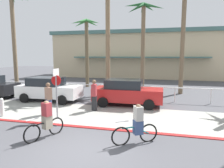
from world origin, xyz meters
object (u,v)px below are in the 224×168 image
(palm_tree_2, at_px, (107,17))
(pedestrian_1, at_px, (49,100))
(stop_sign_bike_lane, at_px, (56,86))
(palm_tree_1, at_px, (86,36))
(car_white_1, at_px, (49,89))
(cyclist_black_0, at_px, (46,120))
(palm_tree_0, at_px, (12,17))
(pedestrian_2, at_px, (94,96))
(cyclist_teal_1, at_px, (137,125))
(palm_tree_4, at_px, (184,14))
(palm_tree_3, at_px, (143,27))
(bollard_2, at_px, (2,107))
(car_red_2, at_px, (127,92))

(palm_tree_2, relative_size, pedestrian_1, 4.87)
(stop_sign_bike_lane, height_order, palm_tree_1, palm_tree_1)
(palm_tree_1, relative_size, pedestrian_1, 3.89)
(car_white_1, xyz_separation_m, cyclist_black_0, (3.39, -5.91, -0.18))
(car_white_1, bearing_deg, palm_tree_1, 88.64)
(palm_tree_0, height_order, pedestrian_2, palm_tree_0)
(stop_sign_bike_lane, relative_size, cyclist_teal_1, 1.60)
(car_white_1, xyz_separation_m, cyclist_teal_1, (6.90, -5.60, -0.18))
(palm_tree_1, xyz_separation_m, pedestrian_2, (3.78, -8.85, -4.28))
(palm_tree_0, xyz_separation_m, palm_tree_4, (14.80, 1.73, -0.14))
(palm_tree_1, xyz_separation_m, palm_tree_3, (5.81, -1.35, 0.60))
(bollard_2, relative_size, palm_tree_2, 0.12)
(car_red_2, relative_size, pedestrian_1, 2.49)
(bollard_2, height_order, car_white_1, car_white_1)
(palm_tree_1, bearing_deg, pedestrian_2, -66.89)
(palm_tree_0, xyz_separation_m, cyclist_black_0, (8.87, -9.41, -5.97))
(palm_tree_0, distance_m, palm_tree_4, 14.90)
(car_white_1, bearing_deg, palm_tree_2, 45.83)
(palm_tree_3, height_order, car_red_2, palm_tree_3)
(palm_tree_3, relative_size, cyclist_teal_1, 4.87)
(car_red_2, bearing_deg, palm_tree_2, 122.90)
(cyclist_black_0, bearing_deg, palm_tree_2, 90.14)
(car_white_1, bearing_deg, palm_tree_4, 29.30)
(palm_tree_3, xyz_separation_m, pedestrian_1, (-4.19, -8.82, -4.92))
(palm_tree_0, relative_size, cyclist_teal_1, 5.51)
(bollard_2, distance_m, cyclist_black_0, 4.26)
(stop_sign_bike_lane, relative_size, bollard_2, 2.56)
(palm_tree_1, height_order, car_white_1, palm_tree_1)
(bollard_2, relative_size, pedestrian_2, 0.55)
(palm_tree_1, bearing_deg, stop_sign_bike_lane, -77.22)
(palm_tree_0, distance_m, car_red_2, 12.95)
(car_red_2, height_order, pedestrian_1, pedestrian_1)
(cyclist_black_0, height_order, pedestrian_1, pedestrian_1)
(palm_tree_1, bearing_deg, palm_tree_0, -147.19)
(pedestrian_1, height_order, pedestrian_2, pedestrian_2)
(cyclist_teal_1, height_order, pedestrian_1, pedestrian_1)
(bollard_2, distance_m, palm_tree_2, 10.14)
(pedestrian_2, bearing_deg, car_red_2, 46.86)
(palm_tree_3, bearing_deg, cyclist_teal_1, -85.38)
(pedestrian_2, bearing_deg, palm_tree_3, 74.80)
(cyclist_black_0, distance_m, pedestrian_1, 3.29)
(palm_tree_0, relative_size, palm_tree_2, 1.02)
(palm_tree_4, bearing_deg, palm_tree_3, 170.50)
(stop_sign_bike_lane, bearing_deg, pedestrian_1, 144.48)
(car_red_2, distance_m, cyclist_teal_1, 5.80)
(stop_sign_bike_lane, height_order, car_white_1, stop_sign_bike_lane)
(palm_tree_1, relative_size, palm_tree_3, 0.88)
(bollard_2, xyz_separation_m, pedestrian_1, (2.20, 0.94, 0.31))
(palm_tree_2, bearing_deg, car_white_1, -134.17)
(cyclist_teal_1, bearing_deg, stop_sign_bike_lane, 155.18)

